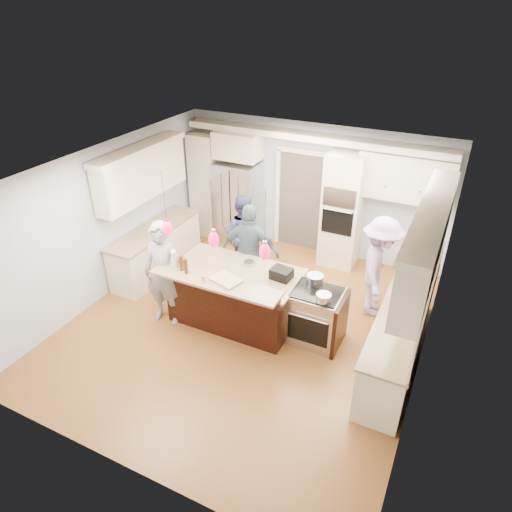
{
  "coord_description": "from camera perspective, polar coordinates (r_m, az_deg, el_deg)",
  "views": [
    {
      "loc": [
        2.8,
        -5.39,
        4.84
      ],
      "look_at": [
        0.0,
        0.35,
        1.15
      ],
      "focal_mm": 32.0,
      "sensor_mm": 36.0,
      "label": 1
    }
  ],
  "objects": [
    {
      "name": "back_upper_cabinets",
      "position": [
        9.44,
        2.38,
        10.37
      ],
      "size": [
        5.3,
        0.61,
        2.54
      ],
      "color": "beige",
      "rests_on": "ground"
    },
    {
      "name": "person_far_right",
      "position": [
        8.03,
        -0.71,
        0.55
      ],
      "size": [
        1.1,
        0.59,
        1.78
      ],
      "primitive_type": "imported",
      "rotation": [
        0.0,
        0.0,
        3.3
      ],
      "color": "#495A67",
      "rests_on": "ground"
    },
    {
      "name": "pot_large",
      "position": [
        7.13,
        7.39,
        -2.92
      ],
      "size": [
        0.26,
        0.26,
        0.15
      ],
      "primitive_type": "cylinder",
      "color": "#B7B7BC",
      "rests_on": "island_range"
    },
    {
      "name": "person_bar_end",
      "position": [
        7.52,
        -11.49,
        -2.21
      ],
      "size": [
        0.72,
        0.52,
        1.82
      ],
      "primitive_type": "imported",
      "rotation": [
        0.0,
        0.0,
        0.14
      ],
      "color": "gray",
      "rests_on": "ground"
    },
    {
      "name": "beer_bottle_c",
      "position": [
        7.11,
        -9.26,
        -0.83
      ],
      "size": [
        0.08,
        0.08,
        0.25
      ],
      "primitive_type": "cylinder",
      "rotation": [
        0.0,
        0.0,
        -0.31
      ],
      "color": "#4F260E",
      "rests_on": "kitchen_island"
    },
    {
      "name": "floor_rug",
      "position": [
        7.25,
        16.48,
        -13.38
      ],
      "size": [
        0.72,
        1.0,
        0.01
      ],
      "primitive_type": "cube",
      "rotation": [
        0.0,
        0.0,
        0.06
      ],
      "color": "#8C6F4C",
      "rests_on": "ground"
    },
    {
      "name": "pot_small",
      "position": [
        6.77,
        8.46,
        -5.15
      ],
      "size": [
        0.23,
        0.23,
        0.11
      ],
      "primitive_type": "cylinder",
      "color": "#B7B7BC",
      "rests_on": "island_range"
    },
    {
      "name": "refrigerator",
      "position": [
        9.95,
        -2.26,
        6.66
      ],
      "size": [
        0.9,
        0.7,
        1.8
      ],
      "primitive_type": "cube",
      "color": "#B7B7BC",
      "rests_on": "ground"
    },
    {
      "name": "beer_bottle_a",
      "position": [
        7.09,
        -9.35,
        -0.96
      ],
      "size": [
        0.07,
        0.07,
        0.23
      ],
      "primitive_type": "cylinder",
      "rotation": [
        0.0,
        0.0,
        -0.25
      ],
      "color": "#4F260E",
      "rests_on": "kitchen_island"
    },
    {
      "name": "left_cabinets",
      "position": [
        8.95,
        -12.95,
        4.21
      ],
      "size": [
        0.64,
        2.3,
        2.51
      ],
      "color": "beige",
      "rests_on": "ground"
    },
    {
      "name": "room_shell",
      "position": [
        6.79,
        -1.3,
        3.56
      ],
      "size": [
        5.54,
        6.04,
        2.72
      ],
      "color": "#B2BCC6",
      "rests_on": "ground"
    },
    {
      "name": "drink_can",
      "position": [
        6.79,
        -6.6,
        -2.89
      ],
      "size": [
        0.07,
        0.07,
        0.11
      ],
      "primitive_type": "cylinder",
      "rotation": [
        0.0,
        0.0,
        -0.34
      ],
      "color": "#B7B7BC",
      "rests_on": "kitchen_island"
    },
    {
      "name": "right_counter_run",
      "position": [
        6.85,
        18.62,
        -5.37
      ],
      "size": [
        0.64,
        3.1,
        2.51
      ],
      "color": "beige",
      "rests_on": "ground"
    },
    {
      "name": "person_far_left",
      "position": [
        8.9,
        -1.8,
        2.9
      ],
      "size": [
        0.89,
        0.77,
        1.57
      ],
      "primitive_type": "imported",
      "rotation": [
        0.0,
        0.0,
        3.4
      ],
      "color": "navy",
      "rests_on": "ground"
    },
    {
      "name": "pendant_lights",
      "position": [
        6.51,
        -5.31,
        2.06
      ],
      "size": [
        1.75,
        0.15,
        1.03
      ],
      "color": "black",
      "rests_on": "ground"
    },
    {
      "name": "kitchen_island",
      "position": [
        7.62,
        -2.58,
        -4.86
      ],
      "size": [
        2.1,
        1.46,
        1.12
      ],
      "color": "black",
      "rests_on": "ground"
    },
    {
      "name": "water_bottle",
      "position": [
        7.11,
        -10.19,
        -0.55
      ],
      "size": [
        0.08,
        0.08,
        0.32
      ],
      "primitive_type": "cylinder",
      "rotation": [
        0.0,
        0.0,
        0.02
      ],
      "color": "silver",
      "rests_on": "kitchen_island"
    },
    {
      "name": "person_range_side",
      "position": [
        7.83,
        15.09,
        -1.39
      ],
      "size": [
        0.84,
        1.25,
        1.79
      ],
      "primitive_type": "imported",
      "rotation": [
        0.0,
        0.0,
        1.73
      ],
      "color": "#9D85B3",
      "rests_on": "ground"
    },
    {
      "name": "beer_bottle_b",
      "position": [
        7.0,
        -8.76,
        -1.28
      ],
      "size": [
        0.08,
        0.08,
        0.25
      ],
      "primitive_type": "cylinder",
      "rotation": [
        0.0,
        0.0,
        0.36
      ],
      "color": "#4F260E",
      "rests_on": "kitchen_island"
    },
    {
      "name": "cutting_board",
      "position": [
        6.81,
        -3.75,
        -3.0
      ],
      "size": [
        0.51,
        0.43,
        0.03
      ],
      "primitive_type": "cube",
      "rotation": [
        0.0,
        0.0,
        -0.3
      ],
      "color": "tan",
      "rests_on": "kitchen_island"
    },
    {
      "name": "ground_plane",
      "position": [
        7.77,
        -1.14,
        -8.54
      ],
      "size": [
        6.0,
        6.0,
        0.0
      ],
      "primitive_type": "plane",
      "color": "#935D28",
      "rests_on": "ground"
    },
    {
      "name": "oven_column",
      "position": [
        9.1,
        10.75,
        5.55
      ],
      "size": [
        0.72,
        0.69,
        2.3
      ],
      "color": "beige",
      "rests_on": "ground"
    },
    {
      "name": "island_range",
      "position": [
        7.25,
        7.63,
        -7.49
      ],
      "size": [
        0.82,
        0.71,
        0.92
      ],
      "color": "#B7B7BC",
      "rests_on": "ground"
    }
  ]
}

